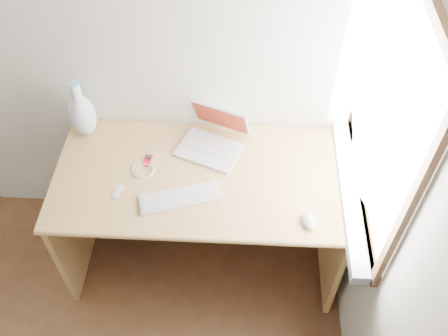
{
  "coord_description": "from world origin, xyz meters",
  "views": [
    {
      "loc": [
        1.16,
        -0.19,
        2.7
      ],
      "look_at": [
        1.08,
        1.35,
        0.87
      ],
      "focal_mm": 40.0,
      "sensor_mm": 36.0,
      "label": 1
    }
  ],
  "objects_px": {
    "vase": "(82,114)",
    "external_keyboard": "(180,198)",
    "desk": "(203,188)",
    "laptop": "(209,139)"
  },
  "relations": [
    {
      "from": "laptop",
      "to": "vase",
      "type": "xyz_separation_m",
      "value": [
        -0.66,
        0.06,
        0.09
      ]
    },
    {
      "from": "vase",
      "to": "external_keyboard",
      "type": "bearing_deg",
      "value": -37.41
    },
    {
      "from": "external_keyboard",
      "to": "laptop",
      "type": "bearing_deg",
      "value": 54.84
    },
    {
      "from": "desk",
      "to": "external_keyboard",
      "type": "distance_m",
      "value": 0.35
    },
    {
      "from": "laptop",
      "to": "vase",
      "type": "relative_size",
      "value": 1.07
    },
    {
      "from": "external_keyboard",
      "to": "vase",
      "type": "bearing_deg",
      "value": 125.67
    },
    {
      "from": "vase",
      "to": "laptop",
      "type": "bearing_deg",
      "value": -4.89
    },
    {
      "from": "desk",
      "to": "laptop",
      "type": "height_order",
      "value": "laptop"
    },
    {
      "from": "desk",
      "to": "laptop",
      "type": "bearing_deg",
      "value": 73.79
    },
    {
      "from": "desk",
      "to": "external_keyboard",
      "type": "relative_size",
      "value": 3.67
    }
  ]
}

